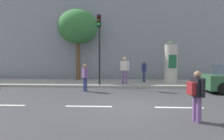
# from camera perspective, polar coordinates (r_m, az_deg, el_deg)

# --- Properties ---
(ground_plane) EXTENTS (80.00, 80.00, 0.00)m
(ground_plane) POSITION_cam_1_polar(r_m,az_deg,el_deg) (7.69, 6.14, -10.56)
(ground_plane) COLOR #38383A
(sidewalk_curb) EXTENTS (36.00, 4.00, 0.15)m
(sidewalk_curb) POSITION_cam_1_polar(r_m,az_deg,el_deg) (14.57, 4.77, -3.76)
(sidewalk_curb) COLOR #9E9B93
(sidewalk_curb) RESTS_ON ground_plane
(lane_markings) EXTENTS (25.80, 0.16, 0.01)m
(lane_markings) POSITION_cam_1_polar(r_m,az_deg,el_deg) (7.69, 6.14, -10.53)
(lane_markings) COLOR silver
(lane_markings) RESTS_ON ground_plane
(building_backdrop) EXTENTS (36.00, 5.00, 9.22)m
(building_backdrop) POSITION_cam_1_polar(r_m,az_deg,el_deg) (19.67, 4.45, 11.27)
(building_backdrop) COLOR gray
(building_backdrop) RESTS_ON ground_plane
(traffic_light) EXTENTS (0.24, 0.45, 4.48)m
(traffic_light) POSITION_cam_1_polar(r_m,az_deg,el_deg) (12.87, -3.73, 9.08)
(traffic_light) COLOR black
(traffic_light) RESTS_ON sidewalk_curb
(poster_column) EXTENTS (0.98, 0.98, 2.95)m
(poster_column) POSITION_cam_1_polar(r_m,az_deg,el_deg) (14.34, 16.63, 2.31)
(poster_column) COLOR #B2ADA3
(poster_column) RESTS_ON sidewalk_curb
(street_tree) EXTENTS (3.21, 3.21, 5.65)m
(street_tree) POSITION_cam_1_polar(r_m,az_deg,el_deg) (16.52, -9.82, 12.06)
(street_tree) COLOR brown
(street_tree) RESTS_ON sidewalk_curb
(pedestrian_in_red_top) EXTENTS (0.43, 0.50, 1.54)m
(pedestrian_in_red_top) POSITION_cam_1_polar(r_m,az_deg,el_deg) (11.22, -7.75, -1.64)
(pedestrian_in_red_top) COLOR navy
(pedestrian_in_red_top) RESTS_ON ground_plane
(pedestrian_in_light_jacket) EXTENTS (0.45, 0.55, 1.48)m
(pedestrian_in_light_jacket) POSITION_cam_1_polar(r_m,az_deg,el_deg) (6.20, 23.15, -5.92)
(pedestrian_in_light_jacket) COLOR #724C84
(pedestrian_in_light_jacket) RESTS_ON ground_plane
(pedestrian_in_dark_shirt) EXTENTS (0.32, 0.58, 1.56)m
(pedestrian_in_dark_shirt) POSITION_cam_1_polar(r_m,az_deg,el_deg) (14.69, 9.21, 0.10)
(pedestrian_in_dark_shirt) COLOR navy
(pedestrian_in_dark_shirt) RESTS_ON sidewalk_curb
(pedestrian_with_bag) EXTENTS (0.60, 0.52, 1.80)m
(pedestrian_with_bag) POSITION_cam_1_polar(r_m,az_deg,el_deg) (13.36, 3.70, 0.64)
(pedestrian_with_bag) COLOR #724C84
(pedestrian_with_bag) RESTS_ON sidewalk_curb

